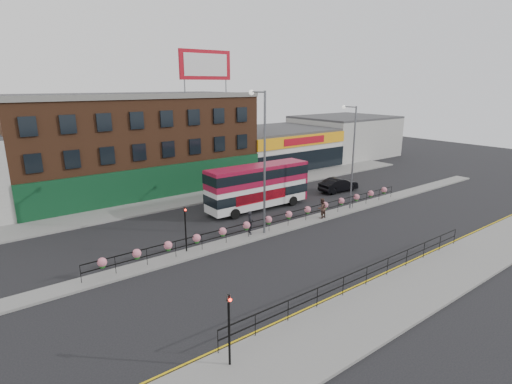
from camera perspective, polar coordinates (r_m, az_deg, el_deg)
ground at (r=32.14m, az=3.25°, el=-5.43°), size 120.00×120.00×0.00m
south_pavement at (r=25.06m, az=21.79°, el=-12.64°), size 60.00×4.00×0.15m
north_pavement at (r=41.50m, az=-7.54°, el=-0.63°), size 60.00×4.00×0.15m
median at (r=32.11m, az=3.26°, el=-5.30°), size 60.00×1.60×0.15m
yellow_line_inner at (r=26.16m, az=17.42°, el=-11.17°), size 60.00×0.10×0.01m
yellow_line_outer at (r=26.07m, az=17.75°, el=-11.29°), size 60.00×0.10×0.01m
brick_building at (r=45.94m, az=-17.15°, el=6.81°), size 25.00×12.21×10.30m
supermarket at (r=56.27m, az=2.57°, el=6.36°), size 15.00×12.25×5.30m
warehouse_east at (r=66.59m, az=12.42°, el=7.84°), size 14.50×12.00×6.30m
billboard at (r=43.82m, az=-7.24°, el=17.55°), size 6.00×0.29×4.40m
median_railing at (r=31.78m, az=3.28°, el=-3.66°), size 30.04×0.56×1.23m
south_railing at (r=24.06m, az=15.55°, el=-10.89°), size 20.04×0.05×1.12m
double_decker_bus at (r=36.69m, az=0.35°, el=1.38°), size 10.27×2.71×4.14m
car at (r=44.02m, az=11.70°, el=1.02°), size 2.23×4.79×1.50m
pedestrian_a at (r=30.61m, az=-0.84°, el=-4.37°), size 0.97×0.90×1.81m
pedestrian_b at (r=34.61m, az=9.36°, el=-2.29°), size 0.92×0.75×1.75m
lamp_column_west at (r=29.63m, az=0.92°, el=5.88°), size 0.39×1.88×10.73m
lamp_column_east at (r=37.01m, az=13.49°, el=6.02°), size 0.33×1.63×9.31m
traffic_light_south at (r=16.60m, az=-3.90°, el=-17.08°), size 0.15×0.28×3.65m
traffic_light_median at (r=27.41m, az=-10.09°, el=-3.87°), size 0.15×0.28×3.65m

